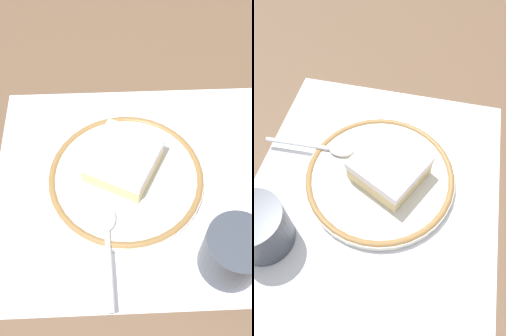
% 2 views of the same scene
% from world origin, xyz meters
% --- Properties ---
extents(ground_plane, '(2.40, 2.40, 0.00)m').
position_xyz_m(ground_plane, '(0.00, 0.00, 0.00)').
color(ground_plane, brown).
extents(placemat, '(0.43, 0.37, 0.00)m').
position_xyz_m(placemat, '(0.00, 0.00, 0.00)').
color(placemat, white).
rests_on(placemat, ground_plane).
extents(plate, '(0.22, 0.22, 0.02)m').
position_xyz_m(plate, '(0.03, -0.01, 0.01)').
color(plate, silver).
rests_on(plate, placemat).
extents(cake_slice, '(0.12, 0.12, 0.04)m').
position_xyz_m(cake_slice, '(0.03, -0.02, 0.03)').
color(cake_slice, beige).
rests_on(cake_slice, plate).
extents(spoon, '(0.03, 0.14, 0.01)m').
position_xyz_m(spoon, '(0.05, 0.09, 0.02)').
color(spoon, silver).
rests_on(spoon, plate).
extents(cup, '(0.08, 0.08, 0.07)m').
position_xyz_m(cup, '(-0.10, 0.12, 0.03)').
color(cup, '#383D47').
rests_on(cup, placemat).
extents(sugar_packet, '(0.05, 0.06, 0.01)m').
position_xyz_m(sugar_packet, '(0.14, 0.10, 0.00)').
color(sugar_packet, white).
rests_on(sugar_packet, placemat).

